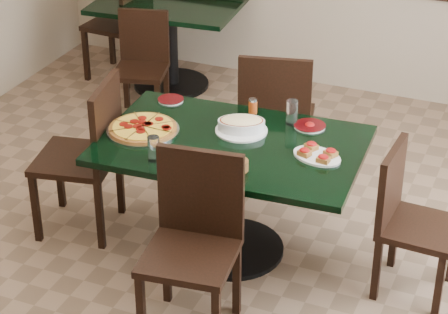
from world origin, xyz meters
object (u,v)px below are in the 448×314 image
at_px(back_table, 170,28).
at_px(bread_basket, 229,163).
at_px(chair_near, 195,233).
at_px(chair_left, 90,149).
at_px(main_table, 232,170).
at_px(chair_right, 407,214).
at_px(chair_far, 276,113).
at_px(bruschetta_platter, 317,154).
at_px(pepperoni_pizza, 143,128).
at_px(back_chair_left, 126,17).
at_px(back_chair_near, 142,60).
at_px(lasagna_casserole, 241,124).

height_order(back_table, bread_basket, bread_basket).
bearing_deg(bread_basket, chair_near, -113.71).
height_order(chair_left, bread_basket, chair_left).
bearing_deg(main_table, chair_right, -0.55).
bearing_deg(chair_far, bread_basket, 83.38).
bearing_deg(bruschetta_platter, chair_right, 20.91).
bearing_deg(pepperoni_pizza, chair_near, -44.80).
bearing_deg(back_chair_left, pepperoni_pizza, 34.96).
bearing_deg(chair_far, back_chair_left, -47.98).
relative_size(back_chair_left, bread_basket, 4.07).
xyz_separation_m(back_table, back_chair_left, (-0.41, 0.01, 0.03)).
bearing_deg(chair_near, bruschetta_platter, 50.33).
relative_size(chair_near, chair_right, 1.13).
xyz_separation_m(back_table, pepperoni_pizza, (0.87, -2.13, 0.24)).
bearing_deg(back_table, chair_near, -66.03).
xyz_separation_m(main_table, pepperoni_pizza, (-0.53, -0.07, 0.20)).
bearing_deg(bread_basket, chair_right, 3.34).
bearing_deg(bruschetta_platter, chair_near, -105.45).
bearing_deg(chair_near, back_chair_left, 117.50).
height_order(back_chair_near, back_chair_left, back_chair_left).
bearing_deg(pepperoni_pizza, bruschetta_platter, 4.87).
xyz_separation_m(chair_far, bread_basket, (0.12, -1.10, 0.22)).
distance_m(back_chair_near, pepperoni_pizza, 1.79).
height_order(chair_far, back_chair_near, chair_far).
bearing_deg(pepperoni_pizza, back_table, 112.19).
distance_m(back_chair_near, bruschetta_platter, 2.40).
xyz_separation_m(chair_left, bruschetta_platter, (1.39, 0.11, 0.20)).
bearing_deg(back_table, chair_left, -81.07).
distance_m(chair_far, back_chair_near, 1.51).
distance_m(back_table, back_chair_left, 0.42).
bearing_deg(back_chair_near, bread_basket, -65.17).
bearing_deg(lasagna_casserole, back_chair_left, 112.69).
relative_size(chair_left, pepperoni_pizza, 2.36).
distance_m(chair_far, bruschetta_platter, 0.97).
bearing_deg(chair_right, back_chair_near, 61.64).
bearing_deg(back_table, pepperoni_pizza, -72.14).
relative_size(back_chair_near, lasagna_casserole, 2.60).
height_order(chair_left, back_chair_left, chair_left).
relative_size(main_table, back_table, 1.26).
bearing_deg(pepperoni_pizza, main_table, 7.82).
xyz_separation_m(back_table, chair_far, (1.38, -1.25, 0.04)).
distance_m(lasagna_casserole, bruschetta_platter, 0.52).
height_order(back_table, lasagna_casserole, lasagna_casserole).
distance_m(main_table, back_chair_near, 2.02).
height_order(back_table, back_chair_near, back_chair_near).
height_order(chair_far, chair_right, chair_far).
bearing_deg(bread_basket, lasagna_casserole, 86.11).
relative_size(pepperoni_pizza, bread_basket, 1.76).
xyz_separation_m(chair_left, bread_basket, (1.00, -0.20, 0.22)).
relative_size(chair_right, pepperoni_pizza, 2.05).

